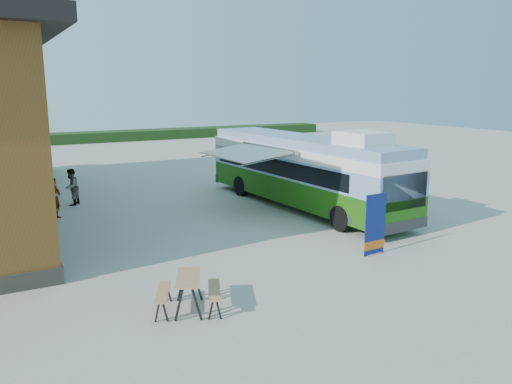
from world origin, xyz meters
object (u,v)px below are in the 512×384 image
banner (375,230)px  picnic_table (188,285)px  bus (303,169)px  person_b (71,187)px  slurry_tanker (29,154)px  person_a (55,198)px

banner → picnic_table: 6.95m
bus → picnic_table: bus is taller
bus → picnic_table: size_ratio=6.32×
banner → person_b: 14.35m
banner → person_b: banner is taller
bus → person_b: 10.78m
slurry_tanker → picnic_table: bearing=-81.5°
banner → slurry_tanker: 23.26m
person_a → person_b: (1.00, 2.29, -0.02)m
banner → picnic_table: (-6.87, -1.05, -0.18)m
picnic_table → slurry_tanker: bearing=117.2°
banner → slurry_tanker: slurry_tanker is taller
banner → picnic_table: banner is taller
banner → slurry_tanker: bearing=108.2°
picnic_table → slurry_tanker: size_ratio=0.30×
bus → person_b: bearing=146.0°
banner → slurry_tanker: size_ratio=0.31×
bus → person_b: size_ratio=7.15×
person_b → banner: bearing=67.7°
person_a → person_b: person_a is taller
bus → picnic_table: bearing=-141.1°
person_a → person_b: size_ratio=1.02×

